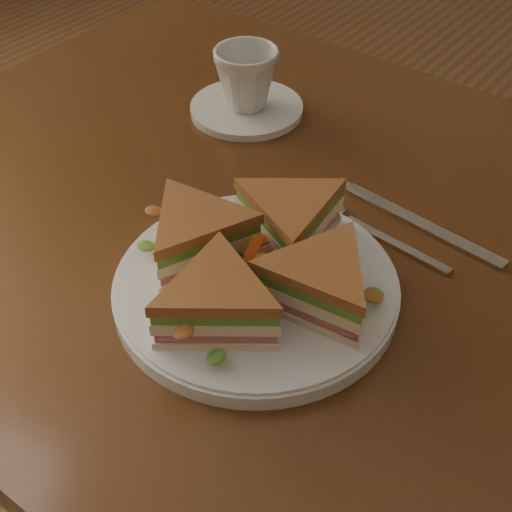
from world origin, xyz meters
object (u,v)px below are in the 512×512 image
Objects in this scene: table at (332,308)px; knife at (411,219)px; sandwich_wedges at (256,260)px; plate at (256,288)px; coffee_cup at (246,78)px; spoon at (342,215)px; saucer at (247,108)px.

knife is (0.04, 0.08, 0.10)m from table.
sandwich_wedges is at bearing -102.32° from table.
plate is 3.27× the size of coffee_cup.
spoon is at bearing -36.51° from coffee_cup.
table is at bearing -41.47° from coffee_cup.
knife is at bearing 70.92° from plate.
saucer is at bearing 0.00° from coffee_cup.
coffee_cup is (-0.24, 0.16, 0.15)m from table.
table is 0.31m from saucer.
plate is 0.35m from saucer.
plate is 1.30× the size of knife.
plate is 0.04m from sandwich_wedges.
spoon is (0.00, 0.15, -0.00)m from plate.
plate is 0.15m from spoon.
coffee_cup is (-0.22, 0.27, 0.04)m from plate.
sandwich_wedges is 0.35m from saucer.
knife is at bearing -23.52° from coffee_cup.
coffee_cup is at bearing 129.19° from sandwich_wedges.
coffee_cup is at bearing 129.19° from plate.
spoon and saucer have the same top height.
sandwich_wedges is at bearing -103.51° from knife.
table is 7.92× the size of saucer.
spoon is at bearing 88.37° from plate.
knife reaches higher than table.
table is 14.09× the size of coffee_cup.
spoon is 0.08m from knife.
coffee_cup is at bearing 0.00° from saucer.
saucer reaches higher than knife.
coffee_cup reaches higher than saucer.
saucer is at bearing 147.36° from table.
saucer is at bearing 129.19° from sandwich_wedges.
knife is (0.06, 0.04, -0.00)m from spoon.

